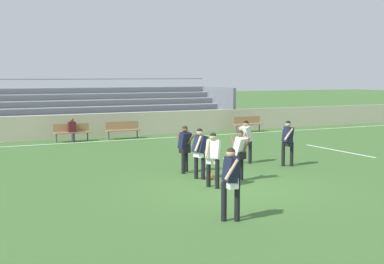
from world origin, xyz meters
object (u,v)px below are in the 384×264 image
at_px(player_dark_trailing_run, 231,177).
at_px(player_white_pressing_high, 246,138).
at_px(soccer_ball, 210,176).
at_px(spectator_seated, 72,128).
at_px(bench_centre_sideline, 72,131).
at_px(player_dark_wide_left, 288,139).
at_px(bench_far_right, 123,128).
at_px(player_dark_deep_cover, 185,145).
at_px(bleacher_stand, 33,111).
at_px(player_white_overlapping, 240,151).
at_px(player_dark_on_ball, 200,149).
at_px(bench_far_left, 247,123).
at_px(player_white_dropping_back, 213,155).

bearing_deg(player_dark_trailing_run, player_white_pressing_high, 55.79).
bearing_deg(soccer_ball, spectator_seated, 98.46).
height_order(bench_centre_sideline, player_dark_wide_left, player_dark_wide_left).
relative_size(bench_far_right, player_dark_deep_cover, 1.12).
distance_m(bleacher_stand, player_white_overlapping, 16.60).
bearing_deg(player_white_overlapping, player_dark_trailing_run, -123.73).
height_order(player_dark_trailing_run, player_white_pressing_high, player_dark_trailing_run).
height_order(bench_far_right, player_dark_trailing_run, player_dark_trailing_run).
height_order(bench_centre_sideline, spectator_seated, spectator_seated).
bearing_deg(soccer_ball, player_dark_on_ball, 131.21).
xyz_separation_m(player_dark_on_ball, player_white_pressing_high, (2.93, 1.94, -0.01)).
xyz_separation_m(bench_far_left, player_dark_wide_left, (-4.88, -10.60, 0.45)).
relative_size(bench_far_right, soccer_ball, 8.18).
xyz_separation_m(bench_far_right, player_dark_deep_cover, (-1.15, -10.11, 0.41)).
bearing_deg(player_white_dropping_back, player_white_pressing_high, 45.98).
bearing_deg(player_white_dropping_back, player_dark_deep_cover, 83.80).
xyz_separation_m(player_white_pressing_high, soccer_ball, (-2.70, -2.20, -0.85)).
height_order(player_white_overlapping, player_white_pressing_high, player_white_pressing_high).
relative_size(bench_centre_sideline, player_dark_wide_left, 1.08).
distance_m(bleacher_stand, spectator_seated, 4.37).
height_order(spectator_seated, player_white_dropping_back, player_white_dropping_back).
height_order(bench_centre_sideline, player_white_pressing_high, player_white_pressing_high).
xyz_separation_m(bleacher_stand, soccer_ball, (2.90, -15.63, -1.24)).
height_order(bench_far_right, player_dark_deep_cover, player_dark_deep_cover).
bearing_deg(player_dark_trailing_run, bench_far_right, 80.24).
height_order(bench_far_left, bench_far_right, same).
bearing_deg(bench_far_left, player_dark_wide_left, -114.72).
distance_m(bench_far_left, player_dark_deep_cover, 13.41).
bearing_deg(player_dark_wide_left, player_dark_deep_cover, 172.99).
relative_size(bleacher_stand, spectator_seated, 19.49).
height_order(player_white_overlapping, player_white_dropping_back, player_white_dropping_back).
bearing_deg(player_white_dropping_back, bleacher_stand, 98.31).
height_order(player_dark_trailing_run, soccer_ball, player_dark_trailing_run).
bearing_deg(bench_far_left, bench_far_right, 180.00).
distance_m(player_dark_deep_cover, player_dark_trailing_run, 6.10).
bearing_deg(player_white_overlapping, soccer_ball, 145.08).
distance_m(player_white_overlapping, player_white_pressing_high, 3.35).
bearing_deg(bleacher_stand, player_white_dropping_back, -81.69).
relative_size(bleacher_stand, bench_far_right, 13.10).
bearing_deg(player_white_dropping_back, player_white_overlapping, 22.72).
distance_m(player_dark_wide_left, player_white_pressing_high, 1.59).
relative_size(bleacher_stand, bench_centre_sideline, 13.10).
height_order(player_dark_wide_left, player_white_pressing_high, player_dark_wide_left).
relative_size(player_dark_on_ball, player_white_pressing_high, 1.01).
bearing_deg(player_dark_on_ball, bleacher_stand, 99.86).
height_order(player_white_overlapping, player_dark_on_ball, player_dark_on_ball).
distance_m(player_dark_deep_cover, player_dark_on_ball, 1.21).
bearing_deg(soccer_ball, bench_far_right, 85.27).
bearing_deg(soccer_ball, player_dark_deep_cover, 97.23).
relative_size(player_white_overlapping, player_white_dropping_back, 0.99).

